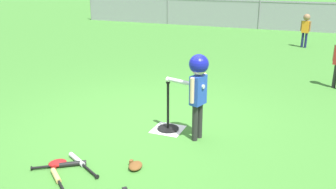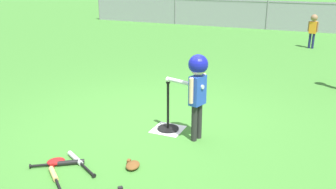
# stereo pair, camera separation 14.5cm
# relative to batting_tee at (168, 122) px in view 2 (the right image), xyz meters

# --- Properties ---
(ground_plane) EXTENTS (60.00, 60.00, 0.00)m
(ground_plane) POSITION_rel_batting_tee_xyz_m (-0.34, 0.12, -0.12)
(ground_plane) COLOR #3D7A2D
(home_plate) EXTENTS (0.44, 0.44, 0.01)m
(home_plate) POSITION_rel_batting_tee_xyz_m (0.00, -0.00, -0.12)
(home_plate) COLOR white
(home_plate) RESTS_ON ground_plane
(batting_tee) EXTENTS (0.32, 0.32, 0.74)m
(batting_tee) POSITION_rel_batting_tee_xyz_m (0.00, 0.00, 0.00)
(batting_tee) COLOR black
(batting_tee) RESTS_ON ground_plane
(baseball_on_tee) EXTENTS (0.07, 0.07, 0.07)m
(baseball_on_tee) POSITION_rel_batting_tee_xyz_m (0.00, -0.00, 0.65)
(baseball_on_tee) COLOR white
(baseball_on_tee) RESTS_ON batting_tee
(batter_child) EXTENTS (0.63, 0.34, 1.21)m
(batter_child) POSITION_rel_batting_tee_xyz_m (0.49, -0.14, 0.74)
(batter_child) COLOR #262626
(batter_child) RESTS_ON ground_plane
(fielder_deep_center) EXTENTS (0.30, 0.20, 1.03)m
(fielder_deep_center) POSITION_rel_batting_tee_xyz_m (1.57, 7.33, 0.54)
(fielder_deep_center) COLOR #191E4C
(fielder_deep_center) RESTS_ON ground_plane
(spare_bat_silver) EXTENTS (0.64, 0.39, 0.06)m
(spare_bat_silver) POSITION_rel_batting_tee_xyz_m (-0.62, -1.36, -0.09)
(spare_bat_silver) COLOR silver
(spare_bat_silver) RESTS_ON ground_plane
(spare_bat_wood) EXTENTS (0.48, 0.40, 0.06)m
(spare_bat_wood) POSITION_rel_batting_tee_xyz_m (-0.63, -1.77, -0.09)
(spare_bat_wood) COLOR #DBB266
(spare_bat_wood) RESTS_ON ground_plane
(spare_bat_black) EXTENTS (0.56, 0.41, 0.06)m
(spare_bat_black) POSITION_rel_batting_tee_xyz_m (-0.72, -1.47, -0.09)
(spare_bat_black) COLOR black
(spare_bat_black) RESTS_ON ground_plane
(glove_by_plate) EXTENTS (0.21, 0.25, 0.07)m
(glove_by_plate) POSITION_rel_batting_tee_xyz_m (0.06, -1.20, -0.09)
(glove_by_plate) COLOR brown
(glove_by_plate) RESTS_ON ground_plane
(glove_tossed_aside) EXTENTS (0.26, 0.27, 0.07)m
(glove_tossed_aside) POSITION_rel_batting_tee_xyz_m (-0.84, -1.50, -0.09)
(glove_tossed_aside) COLOR #B21919
(glove_tossed_aside) RESTS_ON ground_plane
(outfield_fence) EXTENTS (16.06, 0.06, 1.15)m
(outfield_fence) POSITION_rel_batting_tee_xyz_m (-0.34, 10.70, 0.49)
(outfield_fence) COLOR slate
(outfield_fence) RESTS_ON ground_plane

